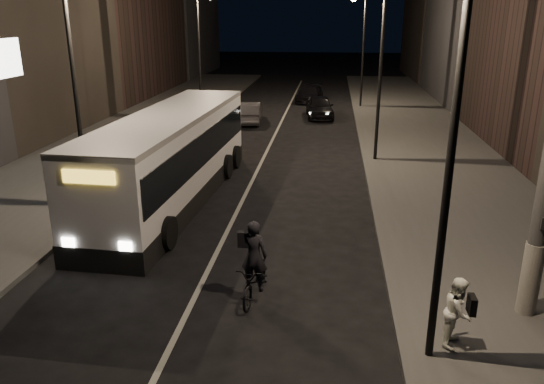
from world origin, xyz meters
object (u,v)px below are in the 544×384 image
(cyclist_on_bicycle, at_px, (255,274))
(pedestrian_woman, at_px, (458,311))
(streetlight_right_mid, at_px, (376,51))
(car_mid, at_px, (249,112))
(streetlight_left_near, at_px, (79,64))
(utility_pole, at_px, (541,219))
(streetlight_right_far, at_px, (360,37))
(car_far, at_px, (309,94))
(streetlight_left_far, at_px, (202,40))
(streetlight_right_near, at_px, (441,109))
(city_bus, at_px, (172,154))
(car_near, at_px, (320,107))

(cyclist_on_bicycle, bearing_deg, pedestrian_woman, -11.40)
(streetlight_right_mid, xyz_separation_m, pedestrian_woman, (0.89, -15.53, -4.41))
(streetlight_right_mid, distance_m, car_mid, 12.65)
(streetlight_left_near, distance_m, pedestrian_woman, 14.48)
(streetlight_right_mid, bearing_deg, cyclist_on_bicycle, -105.11)
(utility_pole, relative_size, pedestrian_woman, 3.81)
(utility_pole, xyz_separation_m, cyclist_on_bicycle, (-6.62, 0.10, -1.82))
(streetlight_right_far, bearing_deg, car_far, 145.50)
(streetlight_left_near, xyz_separation_m, streetlight_left_far, (0.00, 18.00, 0.00))
(cyclist_on_bicycle, relative_size, car_mid, 0.52)
(streetlight_right_near, distance_m, pedestrian_woman, 4.53)
(streetlight_left_near, xyz_separation_m, utility_pole, (13.53, -6.00, -2.80))
(pedestrian_woman, relative_size, car_mid, 0.37)
(utility_pole, distance_m, car_mid, 25.37)
(streetlight_left_far, distance_m, city_bus, 17.15)
(cyclist_on_bicycle, bearing_deg, streetlight_left_far, 114.04)
(streetlight_right_near, bearing_deg, city_bus, 130.46)
(streetlight_right_mid, xyz_separation_m, streetlight_right_far, (0.00, 16.00, 0.00))
(streetlight_left_near, bearing_deg, utility_pole, -23.92)
(streetlight_right_near, xyz_separation_m, car_far, (-3.83, 34.63, -4.70))
(city_bus, bearing_deg, pedestrian_woman, -42.26)
(cyclist_on_bicycle, height_order, car_mid, cyclist_on_bicycle)
(streetlight_left_near, distance_m, cyclist_on_bicycle, 10.19)
(streetlight_right_near, distance_m, car_far, 35.16)
(car_far, bearing_deg, streetlight_right_near, -76.49)
(streetlight_right_near, height_order, city_bus, streetlight_right_near)
(pedestrian_woman, xyz_separation_m, car_far, (-4.71, 34.16, -0.29))
(pedestrian_woman, bearing_deg, car_far, 31.26)
(car_near, bearing_deg, cyclist_on_bicycle, -97.76)
(streetlight_right_far, bearing_deg, car_mid, -137.20)
(utility_pole, height_order, car_mid, utility_pole)
(streetlight_right_near, height_order, streetlight_right_mid, same)
(city_bus, xyz_separation_m, car_far, (4.20, 25.21, -1.22))
(streetlight_right_near, distance_m, streetlight_left_near, 13.33)
(streetlight_right_mid, distance_m, car_far, 19.59)
(cyclist_on_bicycle, bearing_deg, car_near, 95.76)
(streetlight_right_near, height_order, streetlight_right_far, same)
(streetlight_right_far, distance_m, car_mid, 11.16)
(streetlight_left_far, xyz_separation_m, pedestrian_woman, (11.55, -25.53, -4.41))
(streetlight_left_near, bearing_deg, cyclist_on_bicycle, -40.50)
(streetlight_right_mid, height_order, city_bus, streetlight_right_mid)
(car_near, bearing_deg, pedestrian_woman, -87.88)
(city_bus, height_order, cyclist_on_bicycle, city_bus)
(streetlight_left_far, xyz_separation_m, car_far, (6.84, 8.63, -4.70))
(utility_pole, relative_size, car_near, 1.35)
(utility_pole, height_order, cyclist_on_bicycle, utility_pole)
(streetlight_left_far, bearing_deg, streetlight_right_near, -67.70)
(cyclist_on_bicycle, height_order, car_far, cyclist_on_bicycle)
(streetlight_right_mid, relative_size, streetlight_left_far, 1.00)
(streetlight_right_near, relative_size, streetlight_right_mid, 1.00)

